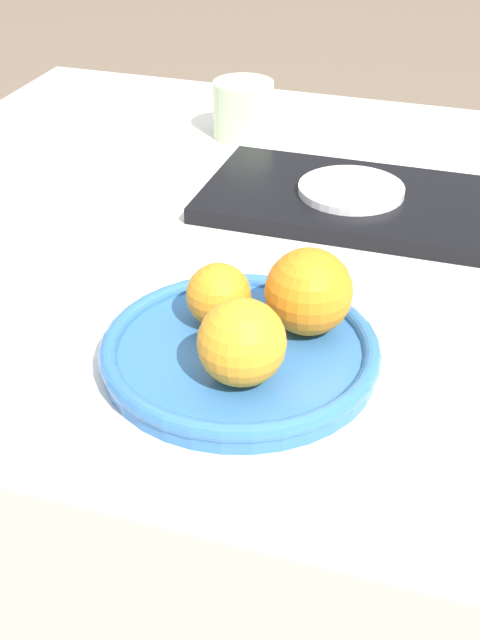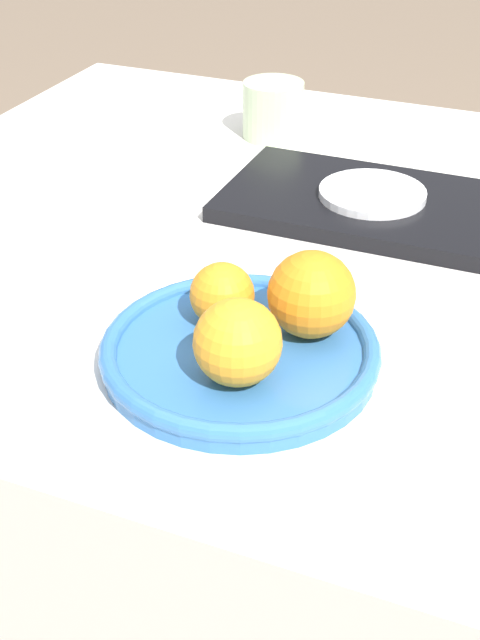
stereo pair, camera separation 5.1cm
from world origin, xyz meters
name	(u,v)px [view 1 (the left image)]	position (x,y,z in m)	size (l,w,h in m)	color
table	(355,482)	(0.00, 0.00, 0.38)	(1.37, 0.99, 0.75)	silver
fruit_platter	(240,353)	(-0.08, -0.28, 0.77)	(0.26, 0.26, 0.03)	#336BAD
orange_0	(242,342)	(-0.06, -0.33, 0.81)	(0.08, 0.08, 0.08)	orange
orange_1	(219,295)	(-0.11, -0.25, 0.80)	(0.06, 0.06, 0.06)	orange
orange_2	(309,292)	(-0.03, -0.23, 0.81)	(0.08, 0.08, 0.08)	orange
serving_tray	(350,201)	(-0.05, 0.08, 0.76)	(0.36, 0.21, 0.02)	black
side_plate	(351,190)	(-0.05, 0.08, 0.78)	(0.13, 0.13, 0.01)	white
cup_0	(243,109)	(-0.25, 0.27, 0.79)	(0.09, 0.09, 0.08)	#B7CC9E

